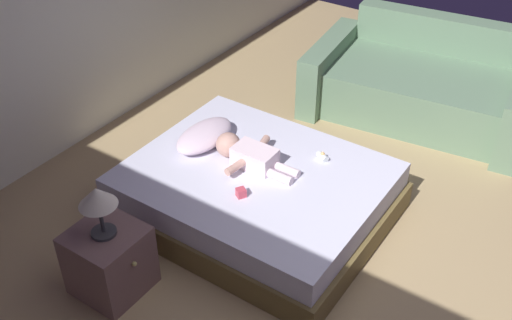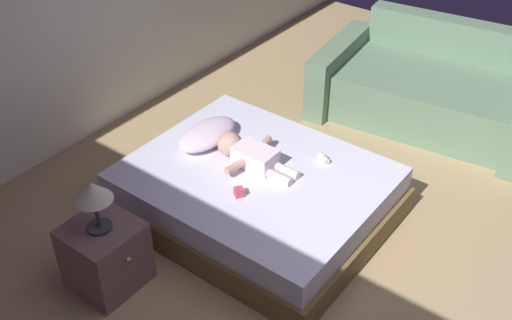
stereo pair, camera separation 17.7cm
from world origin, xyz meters
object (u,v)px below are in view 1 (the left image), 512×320
Objects in this scene: lamp at (97,199)px; baby at (247,154)px; toothbrush at (254,144)px; bed at (256,193)px; couch at (421,85)px; toy_block at (241,193)px; nightstand at (110,260)px; pillow at (204,135)px; baby_bottle at (323,156)px.

baby is at bearing -12.06° from lamp.
baby is at bearing -156.75° from toothbrush.
toothbrush is at bearing 37.43° from bed.
couch reaches higher than toy_block.
nightstand is at bearing 167.94° from baby.
bed is at bearing 14.17° from toy_block.
pillow is at bearing 7.83° from lamp.
toy_block is at bearing -165.83° from bed.
baby reaches higher than baby_bottle.
lamp is at bearing 167.94° from baby.
lamp reaches higher than toy_block.
baby_bottle is (0.68, -0.25, -0.00)m from toy_block.
couch is 1.69m from baby_bottle.
lamp reaches higher than bed.
lamp is at bearing 90.00° from nightstand.
pillow is at bearing 110.30° from baby_bottle.
bed is 21.88× the size of toy_block.
toothbrush is at bearing 23.25° from baby.
bed is at bearing 168.33° from couch.
nightstand is at bearing -172.16° from pillow.
baby_bottle is at bearing -51.73° from baby.
lamp is at bearing 152.48° from toy_block.
baby is 0.24m from toothbrush.
pillow is 1.22m from nightstand.
pillow is 0.37m from toothbrush.
toothbrush is (0.21, 0.09, -0.07)m from baby.
nightstand is at bearing 155.73° from baby_bottle.
couch reaches higher than nightstand.
couch is at bearing -13.89° from nightstand.
lamp reaches higher than nightstand.
nightstand is 1.32× the size of lamp.
toy_block is (-0.36, -0.59, -0.04)m from pillow.
bed is at bearing -17.90° from lamp.
toothbrush is 1.39m from nightstand.
toy_block is at bearing -153.54° from toothbrush.
baby_bottle is at bearing -24.27° from nightstand.
pillow reaches higher than toothbrush.
toy_block is at bearing -27.52° from nightstand.
nightstand is 0.50m from lamp.
baby is at bearing 64.29° from bed.
pillow is 0.83× the size of baby.
pillow is at bearing 81.30° from bed.
baby_bottle is at bearing -39.14° from bed.
toy_block is 0.72m from baby_bottle.
lamp is at bearing -172.17° from pillow.
bed is at bearing -142.57° from toothbrush.
baby_bottle is at bearing -75.81° from toothbrush.
pillow is 0.70m from toy_block.
toothbrush is at bearing -60.89° from pillow.
nightstand is at bearing 152.48° from toy_block.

